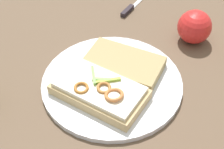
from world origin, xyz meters
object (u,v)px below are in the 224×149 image
(apple_3, at_px, (194,27))
(knife, at_px, (130,8))
(sandwich, at_px, (100,90))
(plate, at_px, (112,83))
(bread_slice_side, at_px, (124,64))

(apple_3, height_order, knife, apple_3)
(sandwich, relative_size, apple_3, 2.60)
(knife, bearing_deg, plate, -157.71)
(bread_slice_side, bearing_deg, knife, -70.71)
(bread_slice_side, bearing_deg, plate, 83.27)
(bread_slice_side, relative_size, apple_3, 2.03)
(sandwich, xyz_separation_m, knife, (0.33, -0.06, -0.02))
(sandwich, bearing_deg, apple_3, -107.14)
(plate, distance_m, bread_slice_side, 0.05)
(plate, relative_size, bread_slice_side, 1.81)
(apple_3, bearing_deg, knife, 51.98)
(plate, relative_size, apple_3, 3.67)
(plate, distance_m, sandwich, 0.05)
(plate, relative_size, sandwich, 1.41)
(plate, height_order, apple_3, apple_3)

